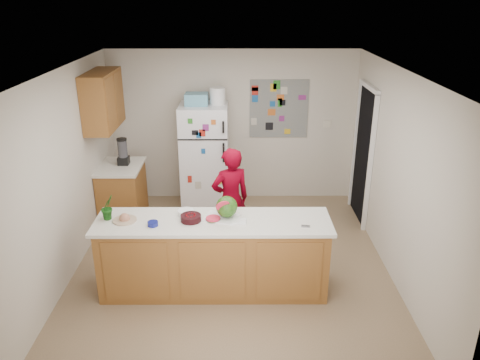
{
  "coord_description": "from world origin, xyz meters",
  "views": [
    {
      "loc": [
        0.09,
        -5.23,
        3.33
      ],
      "look_at": [
        0.11,
        0.2,
        1.13
      ],
      "focal_mm": 35.0,
      "sensor_mm": 36.0,
      "label": 1
    }
  ],
  "objects_px": {
    "person": "(231,200)",
    "cherry_bowl": "(191,218)",
    "watermelon": "(227,207)",
    "refrigerator": "(205,157)"
  },
  "relations": [
    {
      "from": "refrigerator",
      "to": "person",
      "type": "relative_size",
      "value": 1.17
    },
    {
      "from": "cherry_bowl",
      "to": "person",
      "type": "bearing_deg",
      "value": 66.37
    },
    {
      "from": "refrigerator",
      "to": "cherry_bowl",
      "type": "height_order",
      "value": "refrigerator"
    },
    {
      "from": "person",
      "to": "watermelon",
      "type": "xyz_separation_m",
      "value": [
        -0.03,
        -0.9,
        0.33
      ]
    },
    {
      "from": "watermelon",
      "to": "cherry_bowl",
      "type": "bearing_deg",
      "value": -168.06
    },
    {
      "from": "person",
      "to": "cherry_bowl",
      "type": "bearing_deg",
      "value": 44.29
    },
    {
      "from": "cherry_bowl",
      "to": "refrigerator",
      "type": "bearing_deg",
      "value": 90.06
    },
    {
      "from": "cherry_bowl",
      "to": "watermelon",
      "type": "bearing_deg",
      "value": 11.94
    },
    {
      "from": "watermelon",
      "to": "cherry_bowl",
      "type": "xyz_separation_m",
      "value": [
        -0.4,
        -0.09,
        -0.1
      ]
    },
    {
      "from": "refrigerator",
      "to": "watermelon",
      "type": "xyz_separation_m",
      "value": [
        0.41,
        -2.3,
        0.2
      ]
    }
  ]
}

